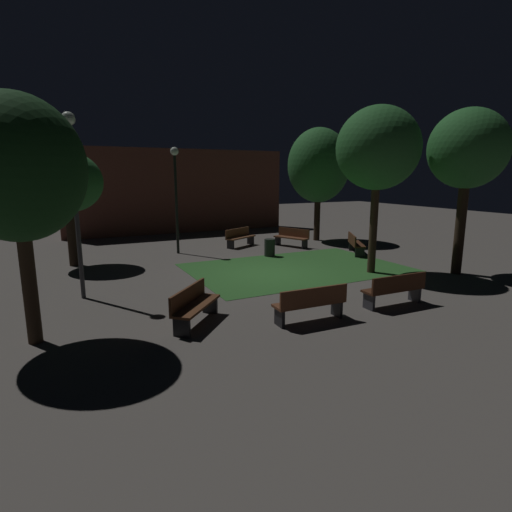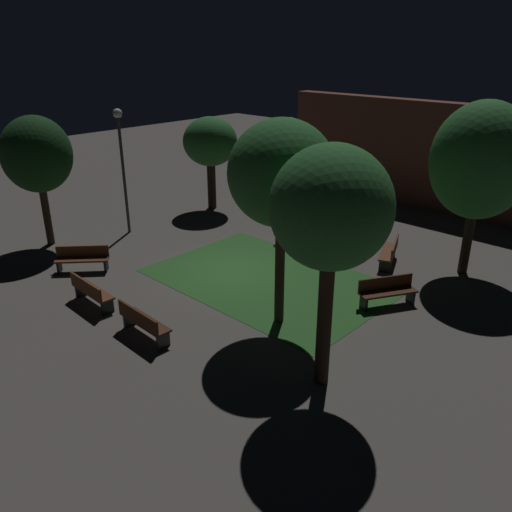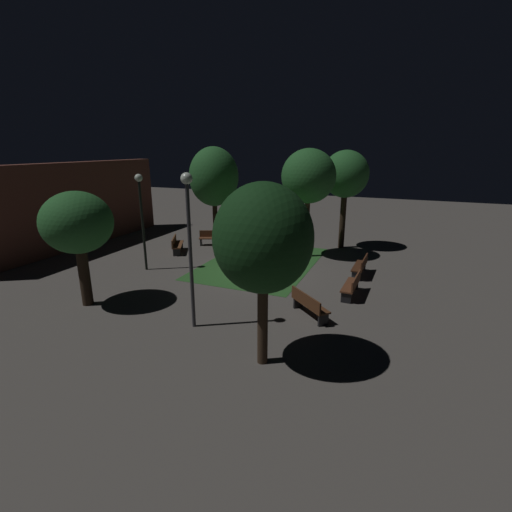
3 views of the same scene
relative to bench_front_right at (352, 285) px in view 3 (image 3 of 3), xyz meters
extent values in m
plane|color=#56514C|center=(1.34, 4.70, -0.48)|extent=(60.00, 60.00, 0.00)
cube|color=#2D6028|center=(2.74, 5.02, -0.48)|extent=(7.85, 5.28, 0.01)
cube|color=brown|center=(0.00, 0.08, -0.03)|extent=(1.82, 0.54, 0.06)
cube|color=brown|center=(0.00, -0.13, 0.20)|extent=(1.80, 0.12, 0.40)
cube|color=black|center=(-0.80, 0.10, -0.27)|extent=(0.09, 0.39, 0.42)
cube|color=black|center=(0.80, 0.05, -0.27)|extent=(0.09, 0.39, 0.42)
cube|color=#422314|center=(2.68, 0.08, -0.03)|extent=(1.81, 0.53, 0.06)
cube|color=#422314|center=(2.67, -0.13, 0.20)|extent=(1.80, 0.11, 0.40)
cube|color=#2D2D33|center=(1.88, 0.10, -0.27)|extent=(0.09, 0.39, 0.42)
cube|color=#2D2D33|center=(3.48, 0.05, -0.27)|extent=(0.09, 0.39, 0.42)
cube|color=brown|center=(2.80, 10.15, -0.03)|extent=(1.82, 1.26, 0.06)
cube|color=brown|center=(2.70, 10.33, 0.20)|extent=(1.62, 0.89, 0.40)
cube|color=black|center=(3.51, 10.52, -0.27)|extent=(0.25, 0.38, 0.42)
cube|color=black|center=(2.09, 9.77, -0.27)|extent=(0.25, 0.38, 0.42)
cube|color=brown|center=(4.95, 8.99, -0.03)|extent=(1.14, 1.85, 0.06)
cube|color=brown|center=(5.15, 9.08, 0.20)|extent=(0.75, 1.68, 0.40)
cube|color=black|center=(5.26, 8.26, -0.27)|extent=(0.39, 0.22, 0.42)
cube|color=black|center=(4.65, 9.73, -0.27)|extent=(0.39, 0.22, 0.42)
cube|color=#512D19|center=(-2.46, 1.09, -0.03)|extent=(1.57, 1.65, 0.06)
cube|color=#512D19|center=(-2.61, 1.23, 0.20)|extent=(1.26, 1.37, 0.40)
cube|color=black|center=(-1.92, 1.68, -0.27)|extent=(0.34, 0.32, 0.42)
cube|color=black|center=(-3.00, 0.50, -0.27)|extent=(0.34, 0.32, 0.42)
cube|color=#422314|center=(6.59, 6.15, -0.03)|extent=(1.32, 1.80, 0.06)
cube|color=#422314|center=(6.41, 6.25, 0.20)|extent=(0.96, 1.58, 0.40)
cube|color=black|center=(7.00, 6.84, -0.27)|extent=(0.37, 0.26, 0.42)
cube|color=black|center=(6.19, 5.46, -0.27)|extent=(0.37, 0.26, 0.42)
cylinder|color=#2D2116|center=(7.25, 10.13, 1.04)|extent=(0.32, 0.32, 3.04)
ellipsoid|color=#28662D|center=(7.25, 10.13, 3.44)|extent=(3.20, 3.20, 3.80)
cylinder|color=#2D2116|center=(-4.68, 9.21, 0.77)|extent=(0.40, 0.40, 2.49)
ellipsoid|color=#28662D|center=(-4.68, 9.21, 2.70)|extent=(2.51, 2.51, 2.25)
cylinder|color=#38281C|center=(-5.82, 1.59, 0.95)|extent=(0.29, 0.29, 2.86)
ellipsoid|color=#143816|center=(-5.82, 1.59, 3.09)|extent=(2.58, 2.58, 2.85)
cylinder|color=#2D2116|center=(7.37, 1.73, 1.32)|extent=(0.34, 0.34, 3.59)
ellipsoid|color=#28662D|center=(7.37, 1.73, 3.82)|extent=(2.59, 2.59, 2.66)
cylinder|color=#38281C|center=(4.77, 3.20, 1.30)|extent=(0.27, 0.27, 3.55)
ellipsoid|color=#28662D|center=(4.77, 3.20, 3.85)|extent=(2.82, 2.82, 2.81)
cylinder|color=black|center=(-0.42, 9.83, 1.66)|extent=(0.12, 0.12, 4.28)
sphere|color=white|center=(-0.42, 9.83, 3.94)|extent=(0.36, 0.36, 0.36)
cylinder|color=#333338|center=(-4.70, 4.50, 1.89)|extent=(0.12, 0.12, 4.73)
sphere|color=white|center=(-4.70, 4.50, 4.40)|extent=(0.36, 0.36, 0.36)
cylinder|color=black|center=(2.90, 7.40, -0.11)|extent=(0.46, 0.46, 0.75)
cube|color=brown|center=(1.63, 16.40, 1.99)|extent=(13.30, 0.80, 4.94)
camera|label=1|loc=(-5.25, -7.58, 2.96)|focal=28.36mm
camera|label=2|loc=(13.14, -6.67, 6.99)|focal=35.95mm
camera|label=3|loc=(-14.30, -1.71, 5.31)|focal=25.94mm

